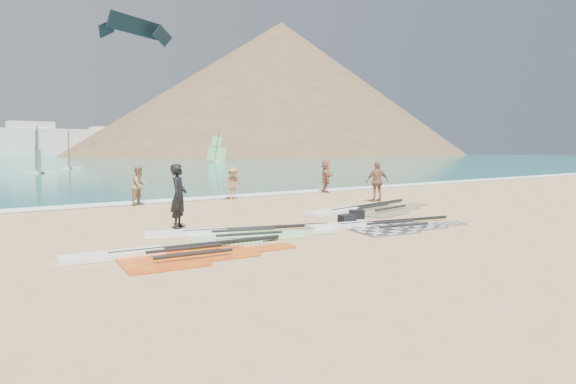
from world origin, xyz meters
TOP-DOWN VIEW (x-y plane):
  - ground at (0.00, 0.00)m, footprint 300.00×300.00m
  - surf_line at (0.00, 12.30)m, footprint 300.00×1.20m
  - headland_main at (85.00, 130.00)m, footprint 143.00×143.00m
  - headland_minor at (120.00, 140.00)m, footprint 70.00×70.00m
  - rig_grey at (0.41, 1.67)m, footprint 5.10×2.47m
  - rig_green at (-3.90, 3.10)m, footprint 5.20×2.84m
  - rig_orange at (2.78, 4.66)m, footprint 6.30×3.08m
  - rig_red at (-6.23, 1.64)m, footprint 5.21×2.28m
  - gear_bag_near at (0.08, 2.67)m, footprint 0.52×0.40m
  - gear_bag_far at (1.23, 3.44)m, footprint 0.60×0.56m
  - person_wetsuit at (-4.49, 5.03)m, footprint 0.79×0.84m
  - beachgoer_left at (-3.54, 11.50)m, footprint 1.02×0.96m
  - beachgoer_mid at (0.66, 11.08)m, footprint 1.09×0.77m
  - beachgoer_back at (5.50, 6.66)m, footprint 1.15×0.79m
  - beachgoer_right at (6.56, 11.50)m, footprint 1.29×1.69m
  - windsurfer_left at (-3.23, 41.64)m, footprint 2.48×3.00m
  - windsurfer_centre at (1.29, 51.12)m, footprint 2.43×2.88m
  - windsurfer_right at (26.00, 62.88)m, footprint 2.96×2.73m
  - kitesurf_kite at (7.28, 44.81)m, footprint 7.77×3.99m

SIDE VIEW (x-z plane):
  - ground at x=0.00m, z-range 0.00..0.00m
  - surf_line at x=0.00m, z-range -0.02..0.02m
  - headland_main at x=85.00m, z-range -22.50..22.50m
  - headland_minor at x=120.00m, z-range -14.00..14.00m
  - rig_grey at x=0.41m, z-range -0.05..0.15m
  - rig_red at x=-6.23m, z-range -0.05..0.15m
  - rig_green at x=-3.90m, z-range -0.05..0.15m
  - rig_orange at x=2.78m, z-range -0.05..0.15m
  - gear_bag_far at x=1.23m, z-range 0.00..0.29m
  - gear_bag_near at x=0.08m, z-range 0.00..0.31m
  - beachgoer_mid at x=0.66m, z-range 0.00..1.54m
  - beachgoer_left at x=-3.54m, z-range 0.00..1.66m
  - beachgoer_right at x=6.56m, z-range 0.00..1.78m
  - beachgoer_back at x=5.50m, z-range 0.00..1.81m
  - person_wetsuit at x=-4.49m, z-range 0.00..1.93m
  - windsurfer_centre at x=1.29m, z-range -0.89..3.43m
  - windsurfer_left at x=-3.23m, z-range -0.94..3.54m
  - windsurfer_right at x=26.00m, z-range -1.05..3.81m
  - kitesurf_kite at x=7.28m, z-range 14.06..16.71m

